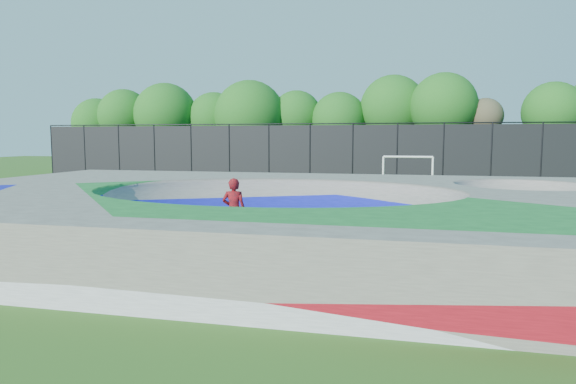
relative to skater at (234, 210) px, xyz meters
name	(u,v)px	position (x,y,z in m)	size (l,w,h in m)	color
ground	(274,239)	(1.01, 0.73, -0.93)	(120.00, 120.00, 0.00)	#2A5417
skate_deck	(274,214)	(1.01, 0.73, -0.18)	(22.00, 14.00, 1.50)	gray
skater	(234,210)	(0.00, 0.00, 0.00)	(0.68, 0.45, 1.87)	red
skateboard	(234,242)	(0.00, 0.00, -0.91)	(0.78, 0.22, 0.05)	black
soccer_goal	(408,166)	(4.75, 17.34, 0.42)	(2.97, 0.12, 1.96)	white
fence	(353,151)	(1.01, 21.73, 1.16)	(48.09, 0.09, 4.04)	black
treeline	(333,114)	(-1.11, 26.83, 3.95)	(51.75, 6.70, 7.93)	#4B3A25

